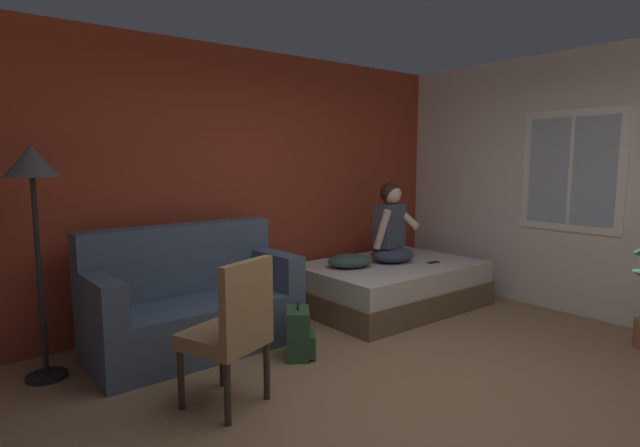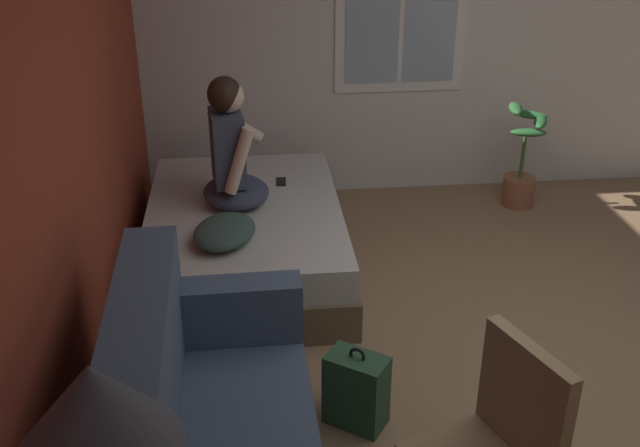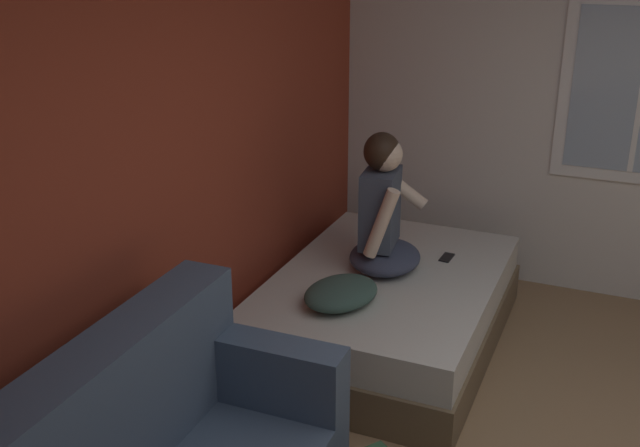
{
  "view_description": "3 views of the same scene",
  "coord_description": "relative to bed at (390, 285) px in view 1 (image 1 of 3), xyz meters",
  "views": [
    {
      "loc": [
        -2.5,
        -2.01,
        1.6
      ],
      "look_at": [
        0.48,
        1.76,
        0.98
      ],
      "focal_mm": 28.0,
      "sensor_mm": 36.0,
      "label": 1
    },
    {
      "loc": [
        -3.16,
        1.64,
        2.62
      ],
      "look_at": [
        0.17,
        1.3,
        0.95
      ],
      "focal_mm": 42.0,
      "sensor_mm": 36.0,
      "label": 2
    },
    {
      "loc": [
        -2.62,
        0.41,
        2.44
      ],
      "look_at": [
        0.51,
        1.76,
        1.13
      ],
      "focal_mm": 42.0,
      "sensor_mm": 36.0,
      "label": 3
    }
  ],
  "objects": [
    {
      "name": "couch",
      "position": [
        -2.22,
        0.19,
        0.16
      ],
      "size": [
        1.72,
        0.85,
        1.04
      ],
      "color": "#47566B",
      "rests_on": "ground"
    },
    {
      "name": "cell_phone",
      "position": [
        0.38,
        -0.27,
        0.25
      ],
      "size": [
        0.15,
        0.08,
        0.01
      ],
      "primitive_type": "cube",
      "rotation": [
        0.0,
        0.0,
        1.52
      ],
      "color": "black",
      "rests_on": "bed"
    },
    {
      "name": "wall_back_accent",
      "position": [
        -1.41,
        0.85,
        1.11
      ],
      "size": [
        10.39,
        0.16,
        2.7
      ],
      "primitive_type": "cube",
      "color": "#993823",
      "rests_on": "ground"
    },
    {
      "name": "wall_side_with_window",
      "position": [
        1.36,
        -1.68,
        1.12
      ],
      "size": [
        0.19,
        6.32,
        2.7
      ],
      "color": "silver",
      "rests_on": "ground"
    },
    {
      "name": "backpack",
      "position": [
        -1.62,
        -0.54,
        -0.04
      ],
      "size": [
        0.34,
        0.35,
        0.46
      ],
      "color": "#2D5133",
      "rests_on": "ground"
    },
    {
      "name": "throw_pillow",
      "position": [
        -0.49,
        0.12,
        0.31
      ],
      "size": [
        0.57,
        0.5,
        0.14
      ],
      "primitive_type": "ellipsoid",
      "rotation": [
        0.0,
        0.0,
        -0.34
      ],
      "color": "#385147",
      "rests_on": "bed"
    },
    {
      "name": "bed",
      "position": [
        0.0,
        0.0,
        0.0
      ],
      "size": [
        1.93,
        1.33,
        0.48
      ],
      "color": "brown",
      "rests_on": "ground"
    },
    {
      "name": "ground_plane",
      "position": [
        -1.41,
        -1.69,
        -0.24
      ],
      "size": [
        40.0,
        40.0,
        0.0
      ],
      "primitive_type": "plane",
      "color": "#93704C"
    },
    {
      "name": "side_chair",
      "position": [
        -2.44,
        -0.94,
        0.3
      ],
      "size": [
        0.59,
        0.59,
        0.98
      ],
      "color": "#382D23",
      "rests_on": "ground"
    },
    {
      "name": "floor_lamp",
      "position": [
        -3.32,
        0.3,
        1.19
      ],
      "size": [
        0.36,
        0.36,
        1.7
      ],
      "color": "black",
      "rests_on": "ground"
    },
    {
      "name": "person_seated",
      "position": [
        0.06,
        0.07,
        0.6
      ],
      "size": [
        0.57,
        0.5,
        0.88
      ],
      "color": "#383D51",
      "rests_on": "bed"
    }
  ]
}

